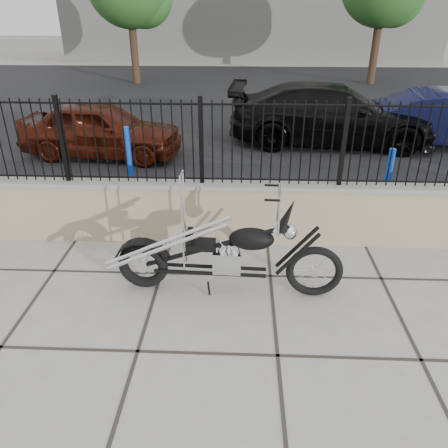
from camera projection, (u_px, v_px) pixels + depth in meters
ground_plane at (278, 356)px, 4.63m from camera, size 90.00×90.00×0.00m
parking_lot at (255, 104)px, 15.73m from camera, size 30.00×30.00×0.00m
retaining_wall at (268, 213)px, 6.63m from camera, size 14.00×0.36×0.96m
iron_fence at (272, 144)px, 6.13m from camera, size 14.00×0.08×1.20m
chopper_motorcycle at (223, 235)px, 5.30m from camera, size 2.74×0.61×1.63m
car_red at (101, 129)px, 10.27m from camera, size 3.91×1.93×1.28m
car_black at (332, 114)px, 11.11m from camera, size 5.35×2.49×1.51m
bollard_a at (128, 154)px, 8.88m from camera, size 0.15×0.15×1.12m
bollard_b at (388, 175)px, 8.00m from camera, size 0.15×0.15×0.99m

